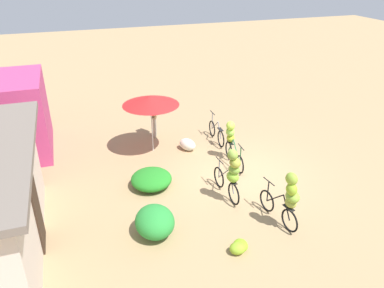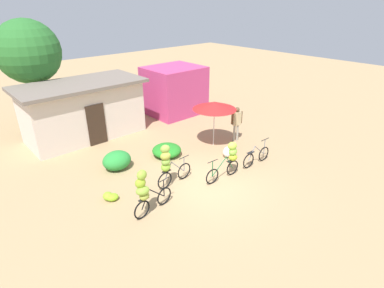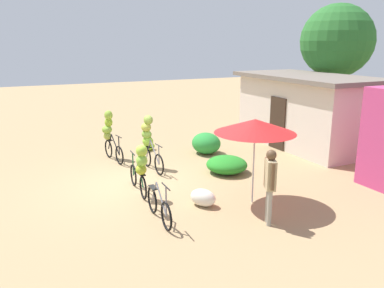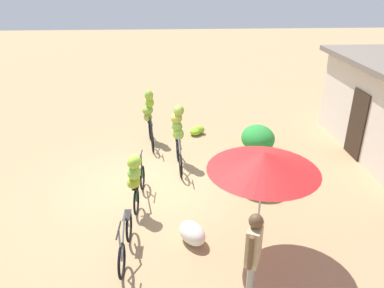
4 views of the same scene
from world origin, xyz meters
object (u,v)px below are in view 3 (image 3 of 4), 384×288
object	(u,v)px
building_low	(305,110)
market_umbrella	(255,126)
bicycle_leftmost	(109,132)
bicycle_near_pile	(149,139)
bicycle_center_loaded	(140,166)
produce_sack	(203,198)
bicycle_by_shop	(159,206)
banana_pile_on_ground	(148,147)
person_vendor	(270,179)
tree_behind_building	(337,42)

from	to	relation	value
building_low	market_umbrella	size ratio (longest dim) A/B	2.74
bicycle_leftmost	bicycle_near_pile	world-z (taller)	bicycle_near_pile
bicycle_center_loaded	produce_sack	world-z (taller)	bicycle_center_loaded
bicycle_center_loaded	bicycle_by_shop	world-z (taller)	bicycle_center_loaded
bicycle_center_loaded	banana_pile_on_ground	bearing A→B (deg)	158.49
market_umbrella	produce_sack	bearing A→B (deg)	-105.38
bicycle_near_pile	bicycle_center_loaded	bearing A→B (deg)	-24.38
market_umbrella	bicycle_by_shop	bearing A→B (deg)	-89.95
bicycle_leftmost	banana_pile_on_ground	xyz separation A→B (m)	(-0.49, 1.58, -0.83)
bicycle_center_loaded	produce_sack	distance (m)	1.87
bicycle_center_loaded	produce_sack	xyz separation A→B (m)	(1.28, 1.21, -0.63)
bicycle_leftmost	bicycle_by_shop	xyz separation A→B (m)	(5.47, -0.23, -0.61)
person_vendor	bicycle_by_shop	bearing A→B (deg)	-118.67
bicycle_near_pile	tree_behind_building	bearing A→B (deg)	99.17
building_low	bicycle_near_pile	distance (m)	6.64
market_umbrella	banana_pile_on_ground	world-z (taller)	market_umbrella
tree_behind_building	bicycle_near_pile	bearing A→B (deg)	-80.83
market_umbrella	person_vendor	bearing A→B (deg)	-17.20
market_umbrella	person_vendor	size ratio (longest dim) A/B	1.25
bicycle_by_shop	produce_sack	size ratio (longest dim) A/B	2.37
building_low	bicycle_by_shop	distance (m)	8.82
tree_behind_building	market_umbrella	distance (m)	9.67
bicycle_center_loaded	person_vendor	size ratio (longest dim) A/B	0.98
tree_behind_building	bicycle_center_loaded	xyz separation A→B (m)	(3.73, -10.26, -3.20)
market_umbrella	banana_pile_on_ground	xyz separation A→B (m)	(-5.96, -0.76, -1.88)
building_low	tree_behind_building	world-z (taller)	tree_behind_building
bicycle_leftmost	building_low	bearing A→B (deg)	79.54
banana_pile_on_ground	person_vendor	distance (m)	7.23
market_umbrella	banana_pile_on_ground	size ratio (longest dim) A/B	3.62
building_low	bicycle_near_pile	bearing A→B (deg)	-88.15
bicycle_near_pile	bicycle_center_loaded	size ratio (longest dim) A/B	1.02
tree_behind_building	banana_pile_on_ground	bearing A→B (deg)	-93.98
bicycle_leftmost	bicycle_center_loaded	xyz separation A→B (m)	(3.84, -0.13, -0.12)
tree_behind_building	market_umbrella	world-z (taller)	tree_behind_building
market_umbrella	bicycle_leftmost	world-z (taller)	market_umbrella
banana_pile_on_ground	market_umbrella	bearing A→B (deg)	7.23
tree_behind_building	bicycle_leftmost	size ratio (longest dim) A/B	3.28
bicycle_center_loaded	tree_behind_building	bearing A→B (deg)	110.00
banana_pile_on_ground	tree_behind_building	bearing A→B (deg)	86.02
bicycle_near_pile	person_vendor	size ratio (longest dim) A/B	1.00
bicycle_leftmost	bicycle_by_shop	world-z (taller)	bicycle_leftmost
building_low	bicycle_near_pile	xyz separation A→B (m)	(0.21, -6.62, -0.42)
bicycle_near_pile	produce_sack	world-z (taller)	bicycle_near_pile
tree_behind_building	bicycle_near_pile	world-z (taller)	tree_behind_building
bicycle_by_shop	banana_pile_on_ground	size ratio (longest dim) A/B	2.74
market_umbrella	bicycle_leftmost	distance (m)	6.04
bicycle_leftmost	banana_pile_on_ground	distance (m)	1.85
bicycle_center_loaded	banana_pile_on_ground	distance (m)	4.71
building_low	person_vendor	bearing A→B (deg)	-46.40
bicycle_leftmost	bicycle_near_pile	size ratio (longest dim) A/B	0.99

